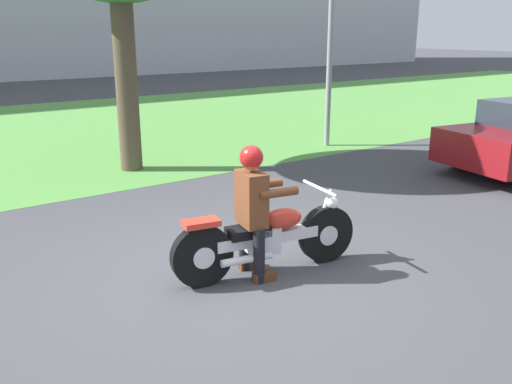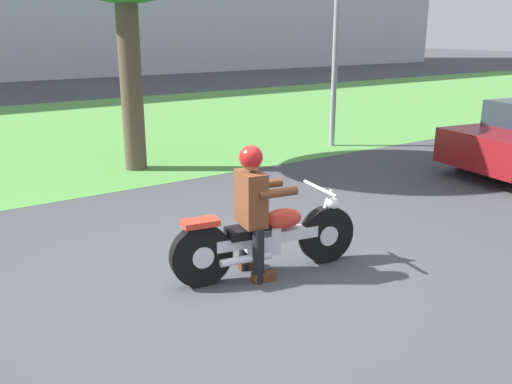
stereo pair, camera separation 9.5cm
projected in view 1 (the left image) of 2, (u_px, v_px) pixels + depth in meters
The scene contains 4 objects.
ground at pixel (231, 273), 5.90m from camera, with size 120.00×120.00×0.00m, color #424247.
grass_verge at pixel (15, 136), 13.42m from camera, with size 60.00×12.00×0.01m, color #549342.
motorcycle_lead at pixel (268, 238), 5.82m from camera, with size 2.09×0.70×0.88m.
rider_lead at pixel (253, 202), 5.63m from camera, with size 0.60×0.53×1.40m.
Camera 1 is at (-2.93, -4.55, 2.50)m, focal length 38.80 mm.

